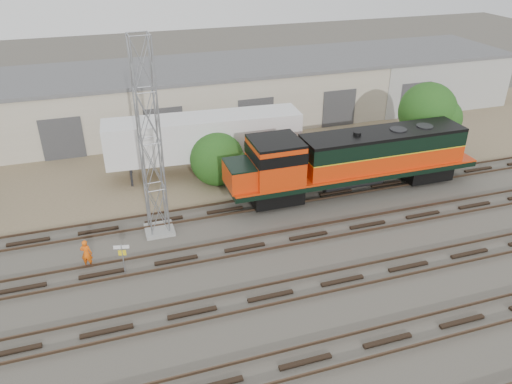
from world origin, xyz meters
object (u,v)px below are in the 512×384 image
object	(u,v)px
signal_tower	(150,145)
semi_trailer	(208,137)
worker	(86,253)
locomotive	(350,160)

from	to	relation	value
signal_tower	semi_trailer	size ratio (longest dim) A/B	0.82
signal_tower	worker	distance (m)	6.87
locomotive	worker	size ratio (longest dim) A/B	10.64
worker	semi_trailer	world-z (taller)	semi_trailer
locomotive	signal_tower	bearing A→B (deg)	-175.22
signal_tower	worker	bearing A→B (deg)	-150.90
signal_tower	semi_trailer	world-z (taller)	signal_tower
semi_trailer	signal_tower	bearing A→B (deg)	-120.30
worker	locomotive	bearing A→B (deg)	-152.56
worker	semi_trailer	bearing A→B (deg)	-117.10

